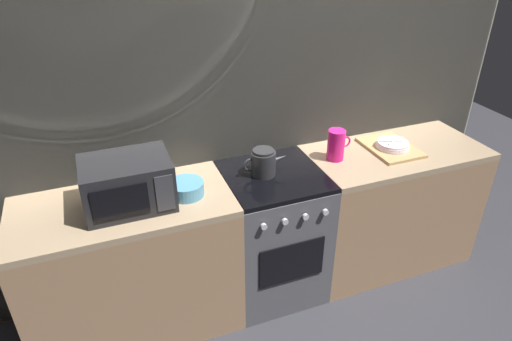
# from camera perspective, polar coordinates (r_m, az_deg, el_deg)

# --- Properties ---
(ground_plane) EXTENTS (8.00, 8.00, 0.00)m
(ground_plane) POSITION_cam_1_polar(r_m,az_deg,el_deg) (3.28, 1.94, -14.19)
(ground_plane) COLOR #2D2D33
(back_wall) EXTENTS (3.60, 0.05, 2.40)m
(back_wall) POSITION_cam_1_polar(r_m,az_deg,el_deg) (2.87, -0.17, 7.76)
(back_wall) COLOR #B2AD9E
(back_wall) RESTS_ON ground_plane
(counter_left) EXTENTS (1.20, 0.60, 0.90)m
(counter_left) POSITION_cam_1_polar(r_m,az_deg,el_deg) (2.83, -15.31, -11.71)
(counter_left) COLOR #997251
(counter_left) RESTS_ON ground_plane
(stove_unit) EXTENTS (0.60, 0.63, 0.90)m
(stove_unit) POSITION_cam_1_polar(r_m,az_deg,el_deg) (2.98, 2.10, -7.98)
(stove_unit) COLOR #4C4C51
(stove_unit) RESTS_ON ground_plane
(counter_right) EXTENTS (1.20, 0.60, 0.90)m
(counter_right) POSITION_cam_1_polar(r_m,az_deg,el_deg) (3.38, 16.32, -4.28)
(counter_right) COLOR #997251
(counter_right) RESTS_ON ground_plane
(microwave) EXTENTS (0.46, 0.35, 0.27)m
(microwave) POSITION_cam_1_polar(r_m,az_deg,el_deg) (2.48, -15.95, -1.55)
(microwave) COLOR black
(microwave) RESTS_ON counter_left
(kettle) EXTENTS (0.28, 0.15, 0.17)m
(kettle) POSITION_cam_1_polar(r_m,az_deg,el_deg) (2.69, 0.95, 1.03)
(kettle) COLOR #262628
(kettle) RESTS_ON stove_unit
(mixing_bowl) EXTENTS (0.20, 0.20, 0.08)m
(mixing_bowl) POSITION_cam_1_polar(r_m,az_deg,el_deg) (2.55, -8.84, -2.27)
(mixing_bowl) COLOR teal
(mixing_bowl) RESTS_ON counter_left
(pitcher) EXTENTS (0.16, 0.11, 0.20)m
(pitcher) POSITION_cam_1_polar(r_m,az_deg,el_deg) (2.90, 10.12, 3.22)
(pitcher) COLOR #E5197A
(pitcher) RESTS_ON counter_right
(dish_pile) EXTENTS (0.30, 0.40, 0.07)m
(dish_pile) POSITION_cam_1_polar(r_m,az_deg,el_deg) (3.14, 16.75, 2.97)
(dish_pile) COLOR tan
(dish_pile) RESTS_ON counter_right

